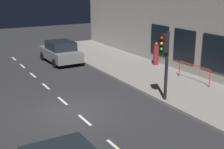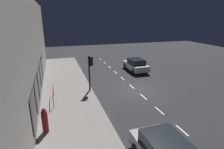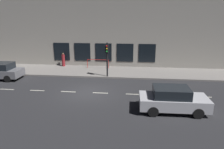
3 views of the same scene
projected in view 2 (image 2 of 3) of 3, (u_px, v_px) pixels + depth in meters
The scene contains 8 objects.
ground_plane at pixel (136, 90), 17.50m from camera, with size 60.00×60.00×0.00m, color #28282B.
sidewalk at pixel (69, 98), 15.69m from camera, with size 4.50×32.00×0.15m.
building_facade at pixel (31, 53), 13.75m from camera, with size 0.65×32.00×8.21m.
lane_centre_line at pixel (132, 86), 18.41m from camera, with size 0.12×27.20×0.01m.
traffic_light at pixel (90, 67), 16.51m from camera, with size 0.50×0.32×3.27m.
parked_car_0 at pixel (136, 65), 23.53m from camera, with size 2.04×4.25×1.58m.
pedestrian_0 at pixel (45, 121), 10.70m from camera, with size 0.43×0.43×1.57m.
red_railing at pixel (53, 93), 14.63m from camera, with size 0.05×2.46×0.97m.
Camera 2 is at (7.05, 14.80, 6.69)m, focal length 29.40 mm.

